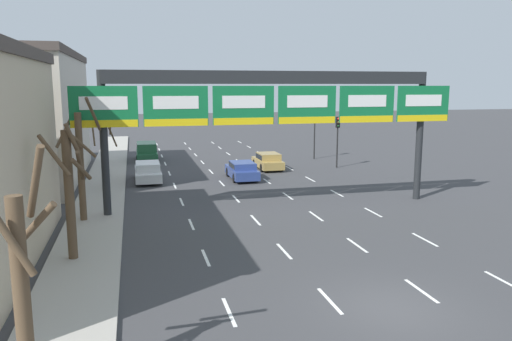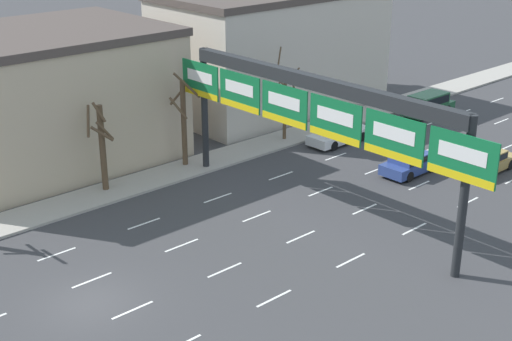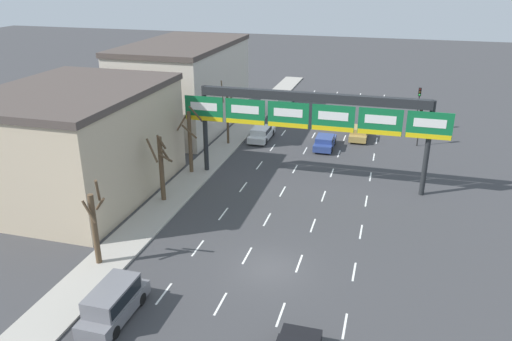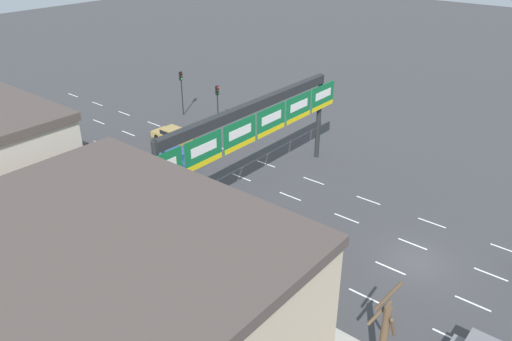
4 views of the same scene
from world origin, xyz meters
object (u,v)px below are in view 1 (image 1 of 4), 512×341
object	(u,v)px
tree_bare_third	(103,143)
car_white	(148,171)
car_gold	(268,160)
suv_green	(147,150)
tree_bare_furthest	(81,160)
sign_gantry	(275,96)
tree_bare_second	(70,188)
traffic_light_mid_block	(338,131)
traffic_light_near_gantry	(315,122)
car_blue	(242,170)
tree_bare_closest	(23,285)

from	to	relation	value
tree_bare_third	car_white	bearing A→B (deg)	39.90
car_gold	suv_green	xyz separation A→B (m)	(-9.55, 7.31, 0.20)
tree_bare_furthest	sign_gantry	bearing A→B (deg)	3.94
tree_bare_second	tree_bare_furthest	size ratio (longest dim) A/B	0.86
suv_green	tree_bare_second	distance (m)	26.89
car_white	tree_bare_furthest	distance (m)	11.33
car_white	tree_bare_second	world-z (taller)	tree_bare_second
suv_green	tree_bare_third	size ratio (longest dim) A/B	0.73
suv_green	traffic_light_mid_block	distance (m)	17.43
tree_bare_second	car_gold	bearing A→B (deg)	55.75
car_white	tree_bare_furthest	size ratio (longest dim) A/B	0.79
traffic_light_near_gantry	tree_bare_second	xyz separation A→B (m)	(-18.87, -23.86, -0.46)
car_blue	tree_bare_second	world-z (taller)	tree_bare_second
traffic_light_near_gantry	tree_bare_third	distance (m)	20.84
car_gold	tree_bare_second	bearing A→B (deg)	-124.25
sign_gantry	car_gold	bearing A→B (deg)	76.31
car_gold	tree_bare_second	world-z (taller)	tree_bare_second
tree_bare_furthest	traffic_light_near_gantry	bearing A→B (deg)	43.42
tree_bare_second	tree_bare_furthest	world-z (taller)	tree_bare_furthest
traffic_light_near_gantry	tree_bare_closest	distance (m)	37.92
sign_gantry	traffic_light_mid_block	world-z (taller)	sign_gantry
car_blue	tree_bare_closest	bearing A→B (deg)	-112.24
car_gold	tree_bare_closest	xyz separation A→B (m)	(-13.04, -28.33, 1.99)
car_gold	traffic_light_mid_block	world-z (taller)	traffic_light_mid_block
car_gold	car_blue	size ratio (longest dim) A/B	0.95
tree_bare_furthest	traffic_light_mid_block	bearing A→B (deg)	33.86
traffic_light_mid_block	tree_bare_third	size ratio (longest dim) A/B	0.67
car_white	traffic_light_mid_block	size ratio (longest dim) A/B	1.14
car_white	tree_bare_closest	world-z (taller)	tree_bare_closest
car_blue	tree_bare_second	xyz separation A→B (m)	(-10.11, -15.46, 2.26)
sign_gantry	traffic_light_mid_block	bearing A→B (deg)	53.58
car_gold	car_white	bearing A→B (deg)	-163.52
car_white	suv_green	xyz separation A→B (m)	(0.21, 10.20, 0.18)
tree_bare_closest	tree_bare_furthest	world-z (taller)	tree_bare_furthest
car_blue	traffic_light_near_gantry	distance (m)	12.44
sign_gantry	suv_green	size ratio (longest dim) A/B	4.57
car_white	suv_green	distance (m)	10.20
suv_green	traffic_light_near_gantry	world-z (taller)	traffic_light_near_gantry
suv_green	traffic_light_mid_block	world-z (taller)	traffic_light_mid_block
tree_bare_second	car_white	bearing A→B (deg)	78.42
sign_gantry	car_blue	bearing A→B (deg)	89.46
sign_gantry	car_blue	distance (m)	10.46
car_white	tree_bare_closest	distance (m)	25.73
tree_bare_closest	tree_bare_second	distance (m)	9.07
tree_bare_closest	tree_bare_third	xyz separation A→B (m)	(0.43, 23.06, 0.38)
car_white	traffic_light_mid_block	distance (m)	15.95
car_gold	sign_gantry	bearing A→B (deg)	-103.69
tree_bare_second	tree_bare_furthest	bearing A→B (deg)	91.28
tree_bare_closest	tree_bare_furthest	distance (m)	14.95
car_gold	suv_green	world-z (taller)	suv_green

